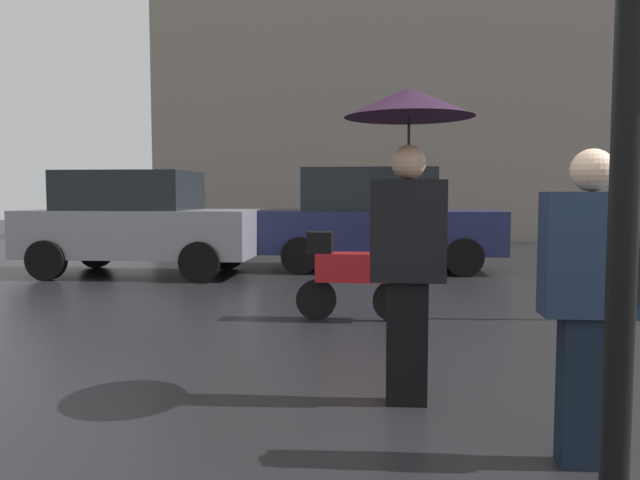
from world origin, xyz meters
TOP-DOWN VIEW (x-y plane):
  - pedestrian_with_umbrella at (-0.59, 2.02)m, footprint 0.87×0.87m
  - pedestrian_with_bag at (0.32, 1.13)m, footprint 0.51×0.24m
  - parked_scooter at (-1.12, 4.75)m, footprint 1.33×0.32m
  - parked_car_left at (-5.07, 8.37)m, footprint 4.03×1.97m
  - parked_car_right at (-0.85, 9.55)m, footprint 4.43×1.98m
  - building_block at (0.00, 17.64)m, footprint 15.84×2.33m

SIDE VIEW (x-z plane):
  - parked_scooter at x=-1.12m, z-range -0.06..1.17m
  - parked_car_left at x=-5.07m, z-range 0.03..1.86m
  - pedestrian_with_bag at x=0.32m, z-range 0.11..1.78m
  - parked_car_right at x=-0.85m, z-range 0.02..1.93m
  - pedestrian_with_umbrella at x=-0.59m, z-range 0.48..2.62m
  - building_block at x=0.00m, z-range 0.00..13.43m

